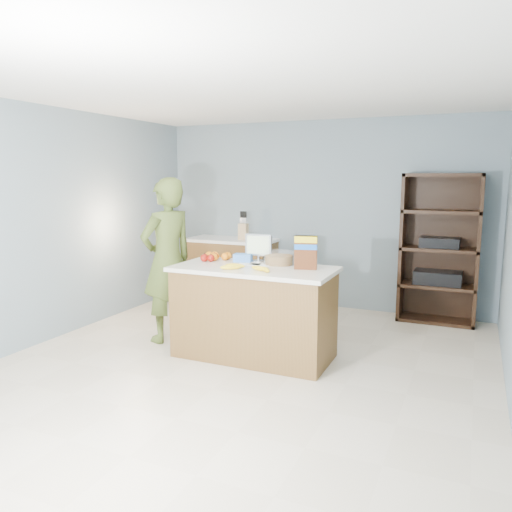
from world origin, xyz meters
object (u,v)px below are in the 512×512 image
at_px(counter_peninsula, 254,316).
at_px(person, 168,260).
at_px(cereal_box, 306,250).
at_px(shelving_unit, 439,251).
at_px(tv, 258,246).

relative_size(counter_peninsula, person, 0.89).
height_order(person, cereal_box, person).
relative_size(person, cereal_box, 5.58).
bearing_deg(shelving_unit, counter_peninsula, -127.11).
xyz_separation_m(counter_peninsula, shelving_unit, (1.55, 2.05, 0.45)).
xyz_separation_m(counter_peninsula, tv, (-0.09, 0.31, 0.64)).
distance_m(tv, cereal_box, 0.62).
bearing_deg(tv, cereal_box, -20.44).
relative_size(tv, cereal_box, 0.90).
bearing_deg(counter_peninsula, cereal_box, 10.59).
distance_m(shelving_unit, cereal_box, 2.24).
bearing_deg(cereal_box, tv, 159.56).
height_order(shelving_unit, tv, shelving_unit).
relative_size(counter_peninsula, shelving_unit, 0.87).
bearing_deg(person, shelving_unit, 147.43).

